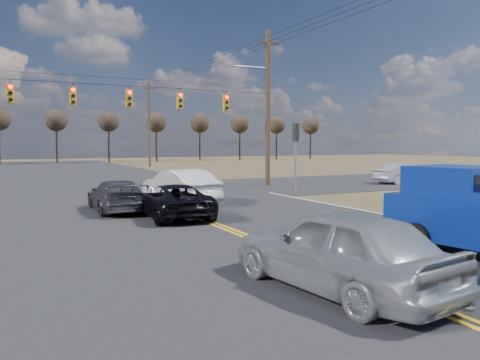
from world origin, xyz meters
name	(u,v)px	position (x,y,z in m)	size (l,w,h in m)	color
ground	(321,266)	(0.00, 0.00, 0.00)	(160.00, 160.00, 0.00)	brown
road_main	(177,210)	(0.00, 10.00, 0.00)	(14.00, 120.00, 0.02)	#28282B
road_cross	(131,192)	(0.00, 18.00, 0.00)	(120.00, 12.00, 0.02)	#28282B
signal_gantry	(139,103)	(0.50, 17.79, 5.06)	(19.60, 4.83, 10.00)	#473323
utility_poles	(134,98)	(0.00, 17.00, 5.23)	(19.60, 58.32, 10.00)	#473323
treeline	(100,103)	(0.00, 26.96, 5.70)	(87.00, 117.80, 7.40)	#33261C
silver_suv	(339,250)	(-0.80, -1.63, 0.80)	(1.89, 4.70, 1.60)	#96999D
black_suv	(173,201)	(-0.80, 8.13, 0.64)	(2.11, 4.57, 1.27)	black
white_car_queue	(180,186)	(0.80, 11.88, 0.80)	(1.70, 4.87, 1.60)	silver
dgrey_car_queue	(116,196)	(-2.34, 10.71, 0.65)	(1.81, 4.46, 1.30)	#39393E
cross_car_east_near	(404,173)	(18.29, 15.19, 0.72)	(4.39, 1.53, 1.44)	#A8AAB0
cross_car_east_far	(450,172)	(23.32, 15.57, 0.61)	(4.21, 1.71, 1.22)	#2E2E32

